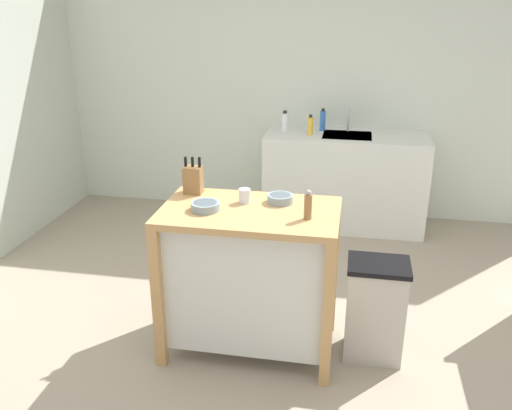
{
  "coord_description": "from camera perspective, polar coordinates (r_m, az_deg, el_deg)",
  "views": [
    {
      "loc": [
        0.42,
        -2.7,
        2.08
      ],
      "look_at": [
        -0.14,
        0.32,
        0.88
      ],
      "focal_mm": 37.75,
      "sensor_mm": 36.0,
      "label": 1
    }
  ],
  "objects": [
    {
      "name": "pepper_grinder",
      "position": [
        2.94,
        5.53,
        -0.04
      ],
      "size": [
        0.04,
        0.04,
        0.17
      ],
      "color": "olive",
      "rests_on": "kitchen_island"
    },
    {
      "name": "bottle_spray_cleaner",
      "position": [
        5.1,
        3.07,
        8.82
      ],
      "size": [
        0.06,
        0.06,
        0.19
      ],
      "color": "white",
      "rests_on": "sink_counter"
    },
    {
      "name": "bowl_ceramic_wide",
      "position": [
        3.08,
        -5.4,
        -0.1
      ],
      "size": [
        0.17,
        0.17,
        0.05
      ],
      "color": "gray",
      "rests_on": "kitchen_island"
    },
    {
      "name": "sink_faucet",
      "position": [
        5.15,
        9.77,
        8.93
      ],
      "size": [
        0.02,
        0.02,
        0.22
      ],
      "color": "#B7BCC1",
      "rests_on": "sink_counter"
    },
    {
      "name": "knife_block",
      "position": [
        3.34,
        -6.67,
        2.72
      ],
      "size": [
        0.11,
        0.09,
        0.23
      ],
      "color": "olive",
      "rests_on": "kitchen_island"
    },
    {
      "name": "bottle_dish_soap",
      "position": [
        5.13,
        7.07,
        8.89
      ],
      "size": [
        0.05,
        0.05,
        0.21
      ],
      "color": "blue",
      "rests_on": "sink_counter"
    },
    {
      "name": "ground_plane",
      "position": [
        3.43,
        1.41,
        -15.94
      ],
      "size": [
        6.1,
        6.1,
        0.0
      ],
      "primitive_type": "plane",
      "color": "gray",
      "rests_on": "ground"
    },
    {
      "name": "bottle_hand_soap",
      "position": [
        4.97,
        5.77,
        8.38
      ],
      "size": [
        0.05,
        0.05,
        0.18
      ],
      "color": "yellow",
      "rests_on": "sink_counter"
    },
    {
      "name": "sink_counter",
      "position": [
        5.16,
        9.35,
        2.62
      ],
      "size": [
        1.49,
        0.6,
        0.89
      ],
      "color": "silver",
      "rests_on": "ground"
    },
    {
      "name": "trash_bin",
      "position": [
        3.37,
        12.5,
        -10.75
      ],
      "size": [
        0.36,
        0.28,
        0.63
      ],
      "color": "#B7B2A8",
      "rests_on": "ground"
    },
    {
      "name": "kitchen_island",
      "position": [
        3.26,
        -0.64,
        -7.17
      ],
      "size": [
        1.03,
        0.62,
        0.93
      ],
      "color": "tan",
      "rests_on": "ground"
    },
    {
      "name": "bowl_ceramic_small",
      "position": [
        3.19,
        2.57,
        0.7
      ],
      "size": [
        0.15,
        0.15,
        0.05
      ],
      "color": "gray",
      "rests_on": "kitchen_island"
    },
    {
      "name": "wall_back",
      "position": [
        5.32,
        6.04,
        12.83
      ],
      "size": [
        5.0,
        0.1,
        2.6
      ],
      "primitive_type": "cube",
      "color": "silver",
      "rests_on": "ground"
    },
    {
      "name": "drinking_cup",
      "position": [
        3.18,
        -1.22,
        0.98
      ],
      "size": [
        0.07,
        0.07,
        0.09
      ],
      "color": "silver",
      "rests_on": "kitchen_island"
    }
  ]
}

